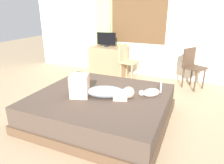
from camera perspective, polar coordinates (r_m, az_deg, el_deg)
ground_plane at (r=3.35m, az=-2.63°, el=-9.99°), size 16.00×16.00×0.00m
back_wall_with_window at (r=5.25m, az=9.50°, el=17.38°), size 6.40×0.14×2.90m
bed at (r=3.23m, az=-3.05°, el=-6.96°), size 2.02×1.84×0.42m
person_lying at (r=3.02m, az=-3.68°, el=-2.17°), size 0.93×0.52×0.34m
cat at (r=3.09m, az=10.56°, el=-2.89°), size 0.30×0.26×0.21m
desk at (r=5.30m, az=-0.81°, el=5.82°), size 0.90×0.56×0.74m
tv_monitor at (r=5.22m, az=-1.59°, el=11.78°), size 0.48×0.10×0.35m
cup at (r=5.26m, az=2.12°, el=10.25°), size 0.08×0.08×0.08m
chair_by_desk at (r=4.90m, az=4.07°, el=6.25°), size 0.44×0.44×0.86m
chair_spare at (r=4.75m, az=21.39°, el=4.45°), size 0.52×0.52×0.86m
curtain_left at (r=5.52m, az=-2.52°, el=16.40°), size 0.44×0.06×2.64m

